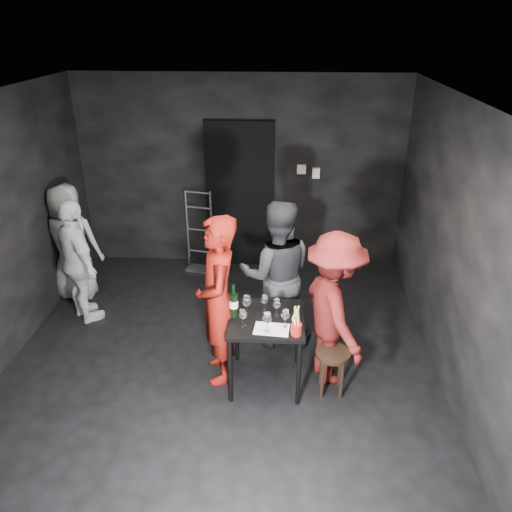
# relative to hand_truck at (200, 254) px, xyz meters

# --- Properties ---
(floor) EXTENTS (4.50, 5.00, 0.02)m
(floor) POSITION_rel_hand_truck_xyz_m (0.57, -2.25, -0.21)
(floor) COLOR black
(floor) RESTS_ON ground
(ceiling) EXTENTS (4.50, 5.00, 0.02)m
(ceiling) POSITION_rel_hand_truck_xyz_m (0.57, -2.25, 2.49)
(ceiling) COLOR silver
(ceiling) RESTS_ON ground
(wall_back) EXTENTS (4.50, 0.04, 2.70)m
(wall_back) POSITION_rel_hand_truck_xyz_m (0.57, 0.25, 1.14)
(wall_back) COLOR black
(wall_back) RESTS_ON ground
(wall_front) EXTENTS (4.50, 0.04, 2.70)m
(wall_front) POSITION_rel_hand_truck_xyz_m (0.57, -4.75, 1.14)
(wall_front) COLOR black
(wall_front) RESTS_ON ground
(wall_right) EXTENTS (0.04, 5.00, 2.70)m
(wall_right) POSITION_rel_hand_truck_xyz_m (2.82, -2.25, 1.14)
(wall_right) COLOR black
(wall_right) RESTS_ON ground
(doorway) EXTENTS (0.95, 0.10, 2.10)m
(doorway) POSITION_rel_hand_truck_xyz_m (0.57, 0.19, 0.84)
(doorway) COLOR black
(doorway) RESTS_ON ground
(wallbox_upper) EXTENTS (0.12, 0.06, 0.12)m
(wallbox_upper) POSITION_rel_hand_truck_xyz_m (1.42, 0.20, 1.24)
(wallbox_upper) COLOR #B7B7B2
(wallbox_upper) RESTS_ON wall_back
(wallbox_lower) EXTENTS (0.10, 0.06, 0.14)m
(wallbox_lower) POSITION_rel_hand_truck_xyz_m (1.62, 0.20, 1.19)
(wallbox_lower) COLOR #B7B7B2
(wallbox_lower) RESTS_ON wall_back
(hand_truck) EXTENTS (0.39, 0.33, 1.16)m
(hand_truck) POSITION_rel_hand_truck_xyz_m (0.00, 0.00, 0.00)
(hand_truck) COLOR #B2B2B7
(hand_truck) RESTS_ON floor
(tasting_table) EXTENTS (0.72, 0.72, 0.75)m
(tasting_table) POSITION_rel_hand_truck_xyz_m (1.06, -2.46, 0.44)
(tasting_table) COLOR black
(tasting_table) RESTS_ON floor
(stool) EXTENTS (0.34, 0.34, 0.47)m
(stool) POSITION_rel_hand_truck_xyz_m (1.71, -2.59, 0.16)
(stool) COLOR black
(stool) RESTS_ON floor
(server_red) EXTENTS (0.61, 0.81, 2.02)m
(server_red) POSITION_rel_hand_truck_xyz_m (0.60, -2.39, 0.80)
(server_red) COLOR maroon
(server_red) RESTS_ON floor
(woman_black) EXTENTS (0.94, 0.55, 1.87)m
(woman_black) POSITION_rel_hand_truck_xyz_m (1.14, -1.74, 0.72)
(woman_black) COLOR #2A2B2F
(woman_black) RESTS_ON floor
(man_maroon) EXTENTS (0.84, 1.19, 1.67)m
(man_maroon) POSITION_rel_hand_truck_xyz_m (1.71, -2.35, 0.62)
(man_maroon) COLOR #5F1514
(man_maroon) RESTS_ON floor
(bystander_cream) EXTENTS (0.93, 0.95, 1.54)m
(bystander_cream) POSITION_rel_hand_truck_xyz_m (-1.17, -1.44, 0.56)
(bystander_cream) COLOR silver
(bystander_cream) RESTS_ON floor
(bystander_grey) EXTENTS (0.76, 0.42, 1.54)m
(bystander_grey) POSITION_rel_hand_truck_xyz_m (-1.48, -0.90, 0.55)
(bystander_grey) COLOR gray
(bystander_grey) RESTS_ON floor
(tasting_mat) EXTENTS (0.34, 0.24, 0.00)m
(tasting_mat) POSITION_rel_hand_truck_xyz_m (1.12, -2.66, 0.54)
(tasting_mat) COLOR white
(tasting_mat) RESTS_ON tasting_table
(wine_glass_a) EXTENTS (0.09, 0.09, 0.19)m
(wine_glass_a) POSITION_rel_hand_truck_xyz_m (0.86, -2.62, 0.63)
(wine_glass_a) COLOR white
(wine_glass_a) RESTS_ON tasting_table
(wine_glass_b) EXTENTS (0.11, 0.11, 0.22)m
(wine_glass_b) POSITION_rel_hand_truck_xyz_m (0.88, -2.42, 0.65)
(wine_glass_b) COLOR white
(wine_glass_b) RESTS_ON tasting_table
(wine_glass_c) EXTENTS (0.09, 0.09, 0.19)m
(wine_glass_c) POSITION_rel_hand_truck_xyz_m (1.04, -2.34, 0.63)
(wine_glass_c) COLOR white
(wine_glass_c) RESTS_ON tasting_table
(wine_glass_d) EXTENTS (0.09, 0.09, 0.22)m
(wine_glass_d) POSITION_rel_hand_truck_xyz_m (1.08, -2.70, 0.65)
(wine_glass_d) COLOR white
(wine_glass_d) RESTS_ON tasting_table
(wine_glass_e) EXTENTS (0.08, 0.08, 0.20)m
(wine_glass_e) POSITION_rel_hand_truck_xyz_m (1.24, -2.61, 0.63)
(wine_glass_e) COLOR white
(wine_glass_e) RESTS_ON tasting_table
(wine_glass_f) EXTENTS (0.08, 0.08, 0.20)m
(wine_glass_f) POSITION_rel_hand_truck_xyz_m (1.16, -2.43, 0.63)
(wine_glass_f) COLOR white
(wine_glass_f) RESTS_ON tasting_table
(wine_bottle) EXTENTS (0.08, 0.08, 0.34)m
(wine_bottle) POSITION_rel_hand_truck_xyz_m (0.75, -2.45, 0.67)
(wine_bottle) COLOR black
(wine_bottle) RESTS_ON tasting_table
(breadstick_cup) EXTENTS (0.10, 0.10, 0.31)m
(breadstick_cup) POSITION_rel_hand_truck_xyz_m (1.35, -2.73, 0.68)
(breadstick_cup) COLOR maroon
(breadstick_cup) RESTS_ON tasting_table
(reserved_card) EXTENTS (0.11, 0.15, 0.10)m
(reserved_card) POSITION_rel_hand_truck_xyz_m (1.34, -2.54, 0.59)
(reserved_card) COLOR white
(reserved_card) RESTS_ON tasting_table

